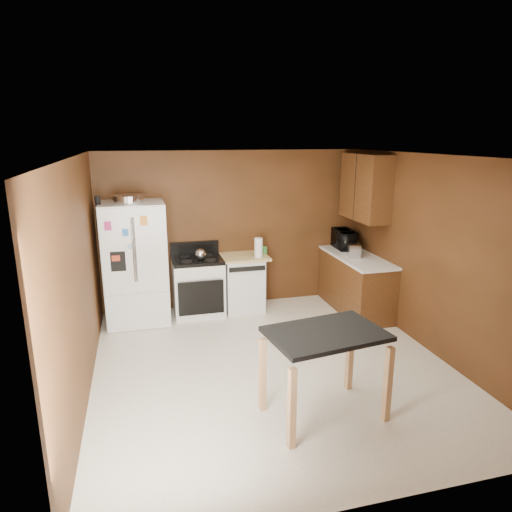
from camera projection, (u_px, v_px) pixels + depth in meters
name	position (u px, v px, depth m)	size (l,w,h in m)	color
floor	(273.00, 366.00, 5.55)	(4.50, 4.50, 0.00)	white
ceiling	(275.00, 156.00, 4.91)	(4.50, 4.50, 0.00)	white
wall_back	(233.00, 230.00, 7.33)	(4.20, 4.20, 0.00)	#582F17
wall_front	(368.00, 357.00, 3.12)	(4.20, 4.20, 0.00)	#582F17
wall_left	(79.00, 282.00, 4.72)	(4.50, 4.50, 0.00)	#582F17
wall_right	(433.00, 256.00, 5.74)	(4.50, 4.50, 0.00)	#582F17
roasting_pan	(129.00, 199.00, 6.42)	(0.43, 0.43, 0.11)	silver
pen_cup	(98.00, 200.00, 6.24)	(0.08, 0.08, 0.12)	black
kettle	(200.00, 254.00, 6.87)	(0.17, 0.17, 0.17)	silver
paper_towel	(258.00, 248.00, 7.04)	(0.13, 0.13, 0.30)	white
green_canister	(264.00, 250.00, 7.29)	(0.10, 0.10, 0.11)	green
toaster	(354.00, 250.00, 7.05)	(0.18, 0.28, 0.21)	silver
microwave	(344.00, 240.00, 7.56)	(0.51, 0.35, 0.28)	black
refrigerator	(136.00, 263.00, 6.68)	(0.90, 0.80, 1.80)	white
gas_range	(198.00, 286.00, 7.07)	(0.76, 0.68, 1.10)	white
dishwasher	(243.00, 282.00, 7.27)	(0.78, 0.63, 0.89)	white
right_cabinets	(359.00, 255.00, 7.14)	(0.63, 1.58, 2.45)	brown
island	(325.00, 346.00, 4.39)	(1.19, 0.88, 0.91)	black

